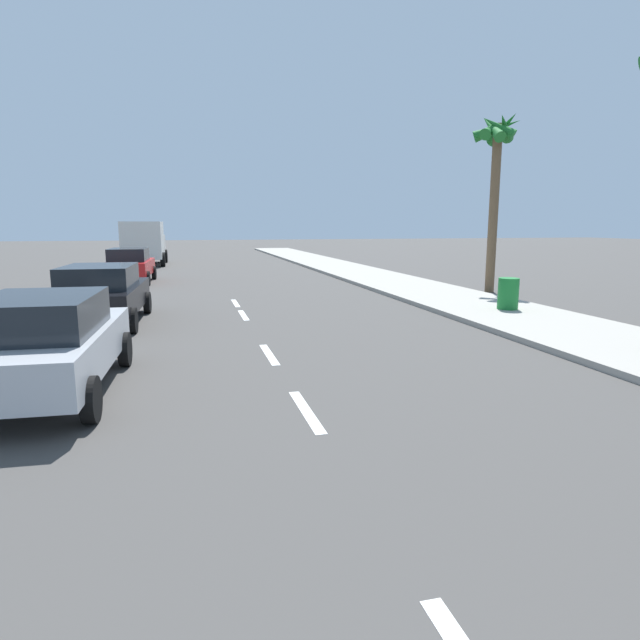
{
  "coord_description": "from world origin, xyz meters",
  "views": [
    {
      "loc": [
        -1.57,
        4.58,
        2.61
      ],
      "look_at": [
        0.49,
        12.81,
        1.1
      ],
      "focal_mm": 30.08,
      "sensor_mm": 36.0,
      "label": 1
    }
  ],
  "objects_px": {
    "palm_tree_far": "(496,153)",
    "trash_bin_far": "(508,294)",
    "parked_car_black": "(101,293)",
    "parked_car_red": "(130,264)",
    "parked_car_silver": "(44,342)",
    "delivery_truck": "(144,242)"
  },
  "relations": [
    {
      "from": "parked_car_black",
      "to": "delivery_truck",
      "type": "bearing_deg",
      "value": 93.63
    },
    {
      "from": "parked_car_red",
      "to": "delivery_truck",
      "type": "height_order",
      "value": "delivery_truck"
    },
    {
      "from": "parked_car_silver",
      "to": "trash_bin_far",
      "type": "bearing_deg",
      "value": 26.57
    },
    {
      "from": "parked_car_black",
      "to": "trash_bin_far",
      "type": "height_order",
      "value": "parked_car_black"
    },
    {
      "from": "parked_car_black",
      "to": "parked_car_red",
      "type": "xyz_separation_m",
      "value": [
        -0.26,
        10.59,
        -0.0
      ]
    },
    {
      "from": "parked_car_red",
      "to": "delivery_truck",
      "type": "relative_size",
      "value": 0.69
    },
    {
      "from": "delivery_truck",
      "to": "trash_bin_far",
      "type": "xyz_separation_m",
      "value": [
        11.81,
        -23.17,
        -0.9
      ]
    },
    {
      "from": "parked_car_red",
      "to": "trash_bin_far",
      "type": "relative_size",
      "value": 4.68
    },
    {
      "from": "parked_car_silver",
      "to": "delivery_truck",
      "type": "height_order",
      "value": "delivery_truck"
    },
    {
      "from": "delivery_truck",
      "to": "palm_tree_far",
      "type": "relative_size",
      "value": 0.92
    },
    {
      "from": "parked_car_black",
      "to": "parked_car_red",
      "type": "relative_size",
      "value": 1.08
    },
    {
      "from": "parked_car_black",
      "to": "parked_car_red",
      "type": "bearing_deg",
      "value": 94.06
    },
    {
      "from": "palm_tree_far",
      "to": "trash_bin_far",
      "type": "relative_size",
      "value": 7.39
    },
    {
      "from": "parked_car_silver",
      "to": "trash_bin_far",
      "type": "height_order",
      "value": "parked_car_silver"
    },
    {
      "from": "delivery_truck",
      "to": "palm_tree_far",
      "type": "xyz_separation_m",
      "value": [
        14.13,
        -18.37,
        3.76
      ]
    },
    {
      "from": "palm_tree_far",
      "to": "trash_bin_far",
      "type": "xyz_separation_m",
      "value": [
        -2.31,
        -4.8,
        -4.66
      ]
    },
    {
      "from": "parked_car_red",
      "to": "palm_tree_far",
      "type": "bearing_deg",
      "value": -23.91
    },
    {
      "from": "trash_bin_far",
      "to": "delivery_truck",
      "type": "bearing_deg",
      "value": 117.01
    },
    {
      "from": "palm_tree_far",
      "to": "trash_bin_far",
      "type": "bearing_deg",
      "value": -115.74
    },
    {
      "from": "parked_car_silver",
      "to": "trash_bin_far",
      "type": "relative_size",
      "value": 4.85
    },
    {
      "from": "parked_car_red",
      "to": "parked_car_black",
      "type": "bearing_deg",
      "value": -86.2
    },
    {
      "from": "parked_car_red",
      "to": "trash_bin_far",
      "type": "bearing_deg",
      "value": -42.68
    }
  ]
}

